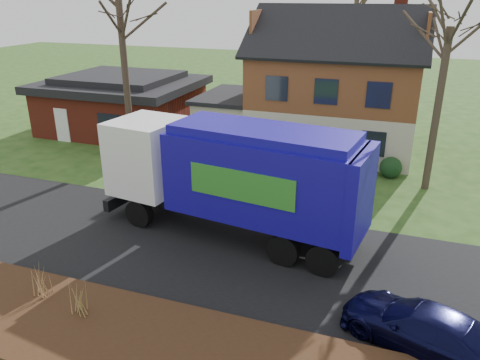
% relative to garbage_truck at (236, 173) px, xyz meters
% --- Properties ---
extents(ground, '(120.00, 120.00, 0.00)m').
position_rel_garbage_truck_xyz_m(ground, '(-0.30, -1.41, -2.53)').
color(ground, '#254617').
rests_on(ground, ground).
extents(road, '(80.00, 7.00, 0.02)m').
position_rel_garbage_truck_xyz_m(road, '(-0.30, -1.41, -2.52)').
color(road, black).
rests_on(road, ground).
extents(mulch_verge, '(80.00, 3.50, 0.30)m').
position_rel_garbage_truck_xyz_m(mulch_verge, '(-0.30, -6.71, -2.38)').
color(mulch_verge, black).
rests_on(mulch_verge, ground).
extents(main_house, '(12.95, 8.95, 9.26)m').
position_rel_garbage_truck_xyz_m(main_house, '(1.19, 12.50, 1.50)').
color(main_house, beige).
rests_on(main_house, ground).
extents(ranch_house, '(9.80, 8.20, 3.70)m').
position_rel_garbage_truck_xyz_m(ranch_house, '(-12.30, 11.59, -0.71)').
color(ranch_house, maroon).
rests_on(ranch_house, ground).
extents(garbage_truck, '(10.51, 4.13, 4.38)m').
position_rel_garbage_truck_xyz_m(garbage_truck, '(0.00, 0.00, 0.00)').
color(garbage_truck, black).
rests_on(garbage_truck, ground).
extents(silver_sedan, '(4.27, 2.50, 1.33)m').
position_rel_garbage_truck_xyz_m(silver_sedan, '(-2.38, 3.35, -1.86)').
color(silver_sedan, '#B2B5BA').
rests_on(silver_sedan, ground).
extents(navy_wagon, '(4.67, 3.26, 1.26)m').
position_rel_garbage_truck_xyz_m(navy_wagon, '(6.68, -4.23, -1.90)').
color(navy_wagon, black).
rests_on(navy_wagon, ground).
extents(grass_clump_west, '(0.37, 0.30, 0.97)m').
position_rel_garbage_truck_xyz_m(grass_clump_west, '(-3.98, -5.96, -1.74)').
color(grass_clump_west, '#A97F4A').
rests_on(grass_clump_west, mulch_verge).
extents(grass_clump_mid, '(0.34, 0.28, 0.96)m').
position_rel_garbage_truck_xyz_m(grass_clump_mid, '(-2.36, -6.34, -1.75)').
color(grass_clump_mid, '#A18747').
rests_on(grass_clump_mid, mulch_verge).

